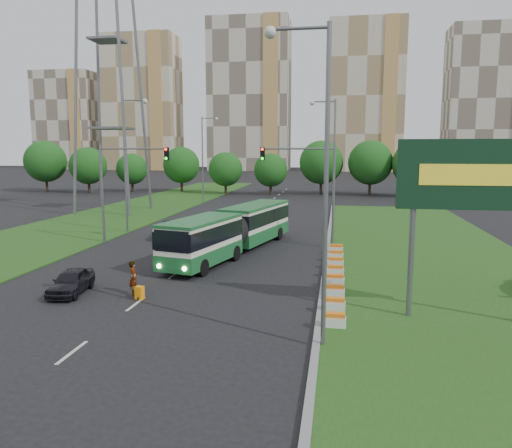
% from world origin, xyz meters
% --- Properties ---
extents(ground, '(360.00, 360.00, 0.00)m').
position_xyz_m(ground, '(0.00, 0.00, 0.00)').
color(ground, black).
rests_on(ground, ground).
extents(grass_median, '(14.00, 60.00, 0.15)m').
position_xyz_m(grass_median, '(13.00, 8.00, 0.07)').
color(grass_median, '#1F4F16').
rests_on(grass_median, ground).
extents(median_kerb, '(0.30, 60.00, 0.18)m').
position_xyz_m(median_kerb, '(6.05, 8.00, 0.09)').
color(median_kerb, gray).
rests_on(median_kerb, ground).
extents(left_verge, '(12.00, 110.00, 0.10)m').
position_xyz_m(left_verge, '(-18.00, 25.00, 0.05)').
color(left_verge, '#1F4F16').
rests_on(left_verge, ground).
extents(lane_markings, '(0.20, 100.00, 0.01)m').
position_xyz_m(lane_markings, '(-3.00, 20.00, 0.00)').
color(lane_markings, beige).
rests_on(lane_markings, ground).
extents(flower_planters, '(1.10, 15.90, 0.60)m').
position_xyz_m(flower_planters, '(6.70, -0.30, 0.45)').
color(flower_planters, silver).
rests_on(flower_planters, grass_median).
extents(billboard, '(6.00, 0.37, 8.00)m').
position_xyz_m(billboard, '(12.25, -6.00, 6.16)').
color(billboard, slate).
rests_on(billboard, ground).
extents(traffic_mast_median, '(5.76, 0.32, 8.00)m').
position_xyz_m(traffic_mast_median, '(4.78, 10.00, 5.35)').
color(traffic_mast_median, slate).
rests_on(traffic_mast_median, ground).
extents(traffic_mast_left, '(5.76, 0.32, 8.00)m').
position_xyz_m(traffic_mast_left, '(-10.38, 9.00, 5.35)').
color(traffic_mast_left, slate).
rests_on(traffic_mast_left, ground).
extents(street_lamps, '(36.00, 60.00, 12.00)m').
position_xyz_m(street_lamps, '(-3.00, 10.00, 6.00)').
color(street_lamps, slate).
rests_on(street_lamps, ground).
extents(transmission_pylon, '(12.00, 12.00, 44.00)m').
position_xyz_m(transmission_pylon, '(-20.00, 28.00, 22.00)').
color(transmission_pylon, slate).
rests_on(transmission_pylon, ground).
extents(tree_line, '(120.00, 8.00, 9.00)m').
position_xyz_m(tree_line, '(10.00, 55.00, 4.50)').
color(tree_line, '#144B14').
rests_on(tree_line, ground).
extents(apartment_tower_west, '(26.00, 15.00, 48.00)m').
position_xyz_m(apartment_tower_west, '(-65.00, 150.00, 24.00)').
color(apartment_tower_west, beige).
rests_on(apartment_tower_west, ground).
extents(apartment_tower_cwest, '(28.00, 15.00, 52.00)m').
position_xyz_m(apartment_tower_cwest, '(-25.00, 150.00, 26.00)').
color(apartment_tower_cwest, beige).
rests_on(apartment_tower_cwest, ground).
extents(apartment_tower_ceast, '(25.00, 15.00, 50.00)m').
position_xyz_m(apartment_tower_ceast, '(15.00, 150.00, 25.00)').
color(apartment_tower_ceast, beige).
rests_on(apartment_tower_ceast, ground).
extents(apartment_tower_east, '(27.00, 15.00, 47.00)m').
position_xyz_m(apartment_tower_east, '(55.00, 150.00, 23.50)').
color(apartment_tower_east, beige).
rests_on(apartment_tower_east, ground).
extents(midrise_west, '(22.00, 14.00, 36.00)m').
position_xyz_m(midrise_west, '(-95.00, 150.00, 18.00)').
color(midrise_west, beige).
rests_on(midrise_west, ground).
extents(articulated_bus, '(2.62, 16.79, 2.76)m').
position_xyz_m(articulated_bus, '(-0.91, 6.80, 1.69)').
color(articulated_bus, silver).
rests_on(articulated_bus, ground).
extents(car_left_near, '(2.04, 3.99, 1.30)m').
position_xyz_m(car_left_near, '(-7.08, -4.81, 0.65)').
color(car_left_near, black).
rests_on(car_left_near, ground).
extents(car_left_far, '(1.92, 4.48, 1.44)m').
position_xyz_m(car_left_far, '(-7.31, 12.09, 0.72)').
color(car_left_far, black).
rests_on(car_left_far, ground).
extents(pedestrian, '(0.65, 0.77, 1.80)m').
position_xyz_m(pedestrian, '(-3.71, -4.52, 0.90)').
color(pedestrian, gray).
rests_on(pedestrian, ground).
extents(shopping_trolley, '(0.39, 0.41, 0.67)m').
position_xyz_m(shopping_trolley, '(-3.11, -5.20, 0.33)').
color(shopping_trolley, orange).
rests_on(shopping_trolley, ground).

